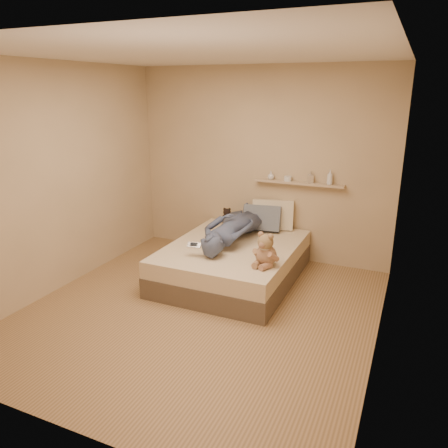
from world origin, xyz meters
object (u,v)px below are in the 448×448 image
at_px(bed, 233,262).
at_px(wall_shelf, 298,183).
at_px(person, 234,226).
at_px(pillow_grey, 262,218).
at_px(teddy_bear, 265,252).
at_px(dark_plush, 227,217).
at_px(pillow_cream, 273,215).
at_px(game_console, 194,245).

xyz_separation_m(bed, wall_shelf, (0.55, 0.91, 0.88)).
height_order(bed, person, person).
bearing_deg(pillow_grey, person, -110.91).
distance_m(teddy_bear, dark_plush, 1.56).
bearing_deg(pillow_cream, teddy_bear, -75.47).
relative_size(person, wall_shelf, 1.29).
height_order(teddy_bear, pillow_grey, teddy_bear).
height_order(game_console, teddy_bear, teddy_bear).
height_order(teddy_bear, dark_plush, teddy_bear).
distance_m(game_console, pillow_cream, 1.46).
bearing_deg(pillow_grey, wall_shelf, 27.59).
bearing_deg(game_console, teddy_bear, 5.21).
height_order(teddy_bear, wall_shelf, wall_shelf).
bearing_deg(wall_shelf, dark_plush, -170.54).
bearing_deg(bed, pillow_grey, 79.26).
height_order(dark_plush, person, person).
bearing_deg(bed, dark_plush, 118.73).
bearing_deg(bed, wall_shelf, 58.82).
distance_m(bed, dark_plush, 0.92).
distance_m(bed, person, 0.45).
height_order(dark_plush, pillow_cream, pillow_cream).
height_order(dark_plush, wall_shelf, wall_shelf).
bearing_deg(wall_shelf, pillow_cream, -165.85).
xyz_separation_m(game_console, pillow_grey, (0.39, 1.23, 0.03)).
relative_size(dark_plush, wall_shelf, 0.20).
height_order(game_console, pillow_grey, pillow_grey).
xyz_separation_m(pillow_cream, person, (-0.30, -0.66, -0.02)).
relative_size(bed, pillow_cream, 3.45).
xyz_separation_m(dark_plush, wall_shelf, (0.96, 0.16, 0.54)).
xyz_separation_m(dark_plush, pillow_cream, (0.65, 0.08, 0.09)).
bearing_deg(wall_shelf, game_console, -119.13).
distance_m(teddy_bear, pillow_grey, 1.24).
bearing_deg(dark_plush, pillow_cream, 7.14).
height_order(bed, wall_shelf, wall_shelf).
distance_m(dark_plush, wall_shelf, 1.12).
xyz_separation_m(dark_plush, person, (0.34, -0.58, 0.08)).
bearing_deg(person, pillow_cream, -114.31).
bearing_deg(pillow_cream, person, -114.76).
xyz_separation_m(bed, person, (-0.07, 0.17, 0.41)).
xyz_separation_m(teddy_bear, pillow_grey, (-0.44, 1.16, 0.01)).
xyz_separation_m(teddy_bear, dark_plush, (-0.98, 1.21, -0.05)).
xyz_separation_m(pillow_cream, pillow_grey, (-0.11, -0.14, -0.03)).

